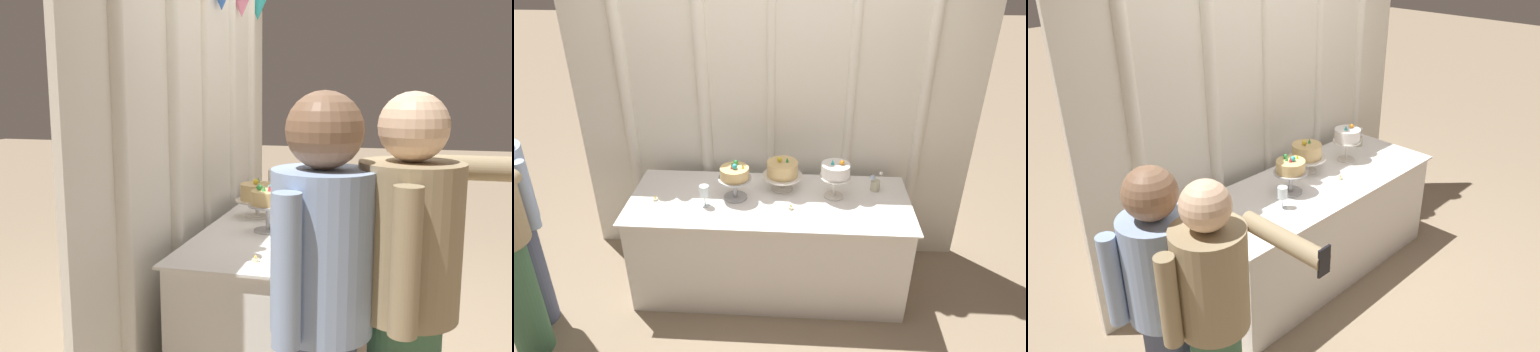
% 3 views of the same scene
% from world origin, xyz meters
% --- Properties ---
extents(ground_plane, '(24.00, 24.00, 0.00)m').
position_xyz_m(ground_plane, '(0.00, 0.00, 0.00)').
color(ground_plane, gray).
extents(draped_curtain, '(3.05, 0.15, 2.50)m').
position_xyz_m(draped_curtain, '(-0.03, 0.59, 1.30)').
color(draped_curtain, white).
rests_on(draped_curtain, ground_plane).
extents(cake_table, '(2.00, 0.78, 0.77)m').
position_xyz_m(cake_table, '(0.00, 0.10, 0.39)').
color(cake_table, white).
rests_on(cake_table, ground_plane).
extents(cake_display_leftmost, '(0.24, 0.24, 0.28)m').
position_xyz_m(cake_display_leftmost, '(-0.24, 0.11, 0.95)').
color(cake_display_leftmost, '#B2B2B7').
rests_on(cake_display_leftmost, cake_table).
extents(cake_display_center, '(0.29, 0.29, 0.26)m').
position_xyz_m(cake_display_center, '(0.08, 0.26, 0.92)').
color(cake_display_center, silver).
rests_on(cake_display_center, cake_table).
extents(cake_display_rightmost, '(0.22, 0.22, 0.30)m').
position_xyz_m(cake_display_rightmost, '(0.46, 0.17, 0.97)').
color(cake_display_rightmost, silver).
rests_on(cake_display_rightmost, cake_table).
extents(wine_glass, '(0.07, 0.07, 0.16)m').
position_xyz_m(wine_glass, '(-0.44, -0.01, 0.88)').
color(wine_glass, silver).
rests_on(wine_glass, cake_table).
extents(flower_vase, '(0.09, 0.07, 0.15)m').
position_xyz_m(flower_vase, '(0.76, 0.28, 0.83)').
color(flower_vase, beige).
rests_on(flower_vase, cake_table).
extents(tealight_far_left, '(0.04, 0.04, 0.03)m').
position_xyz_m(tealight_far_left, '(-0.81, 0.04, 0.78)').
color(tealight_far_left, beige).
rests_on(tealight_far_left, cake_table).
extents(tealight_near_left, '(0.04, 0.04, 0.04)m').
position_xyz_m(tealight_near_left, '(0.15, -0.01, 0.78)').
color(tealight_near_left, beige).
rests_on(tealight_near_left, cake_table).
extents(guest_man_dark_suit, '(0.46, 0.42, 1.59)m').
position_xyz_m(guest_man_dark_suit, '(-1.60, -0.38, 0.88)').
color(guest_man_dark_suit, '#4C5675').
rests_on(guest_man_dark_suit, ground_plane).
extents(guest_man_pink_jacket, '(0.49, 0.62, 1.58)m').
position_xyz_m(guest_man_pink_jacket, '(-1.52, -0.64, 0.88)').
color(guest_man_pink_jacket, '#3D6B4C').
rests_on(guest_man_pink_jacket, ground_plane).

